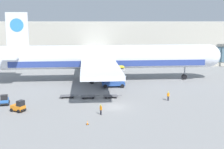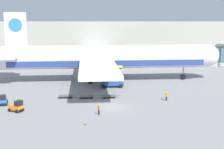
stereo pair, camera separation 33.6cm
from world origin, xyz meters
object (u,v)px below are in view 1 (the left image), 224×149
object	(u,v)px
ground_crew_near	(168,95)
scissor_lift_loader	(113,79)
baggage_tug_foreground	(4,100)
baggage_dolly_second	(87,96)
baggage_dolly_third	(110,96)
baggage_dolly_lead	(67,96)
traffic_cone_near	(87,123)
airplane_main	(104,58)
ground_crew_far	(100,109)
baggage_tug_mid	(18,107)

from	to	relation	value
ground_crew_near	scissor_lift_loader	bearing A→B (deg)	-75.46
baggage_tug_foreground	baggage_dolly_second	distance (m)	15.77
baggage_dolly_third	ground_crew_near	bearing A→B (deg)	-17.71
baggage_dolly_lead	baggage_dolly_second	size ratio (longest dim) A/B	1.00
baggage_tug_foreground	traffic_cone_near	bearing A→B (deg)	41.47
airplane_main	traffic_cone_near	world-z (taller)	airplane_main
scissor_lift_loader	ground_crew_near	size ratio (longest dim) A/B	3.06
baggage_dolly_second	baggage_tug_foreground	bearing A→B (deg)	-170.17
airplane_main	ground_crew_far	world-z (taller)	airplane_main
baggage_tug_foreground	ground_crew_far	bearing A→B (deg)	56.63
ground_crew_far	traffic_cone_near	distance (m)	5.10
baggage_tug_mid	baggage_dolly_second	world-z (taller)	baggage_tug_mid
baggage_tug_mid	ground_crew_near	world-z (taller)	baggage_tug_mid
baggage_tug_foreground	traffic_cone_near	xyz separation A→B (m)	(16.12, -10.57, -0.58)
baggage_tug_foreground	ground_crew_far	distance (m)	18.92
airplane_main	baggage_dolly_second	distance (m)	18.02
airplane_main	traffic_cone_near	size ratio (longest dim) A/B	94.92
baggage_dolly_third	baggage_tug_foreground	bearing A→B (deg)	-173.37
baggage_dolly_lead	traffic_cone_near	world-z (taller)	traffic_cone_near
scissor_lift_loader	baggage_dolly_lead	xyz separation A→B (m)	(-9.26, -9.88, -1.46)
ground_crew_near	baggage_tug_mid	bearing A→B (deg)	-12.54
baggage_tug_foreground	baggage_dolly_second	size ratio (longest dim) A/B	0.72
airplane_main	baggage_dolly_third	bearing A→B (deg)	-89.57
baggage_dolly_second	ground_crew_far	world-z (taller)	ground_crew_far
baggage_tug_foreground	ground_crew_far	xyz separation A→B (m)	(17.99, -5.88, 0.16)
scissor_lift_loader	baggage_dolly_third	bearing A→B (deg)	-98.01
baggage_tug_mid	ground_crew_near	distance (m)	27.82
baggage_tug_foreground	baggage_tug_mid	bearing A→B (deg)	27.92
baggage_tug_foreground	baggage_dolly_lead	size ratio (longest dim) A/B	0.72
baggage_dolly_third	ground_crew_near	distance (m)	11.36
airplane_main	scissor_lift_loader	world-z (taller)	airplane_main
baggage_dolly_second	baggage_dolly_third	world-z (taller)	same
scissor_lift_loader	baggage_dolly_lead	world-z (taller)	scissor_lift_loader
ground_crew_near	ground_crew_far	xyz separation A→B (m)	(-12.75, -8.79, -0.01)
baggage_dolly_third	traffic_cone_near	bearing A→B (deg)	-110.07
airplane_main	baggage_tug_mid	xyz separation A→B (m)	(-14.25, -25.65, -4.96)
ground_crew_far	traffic_cone_near	size ratio (longest dim) A/B	2.88
airplane_main	ground_crew_near	world-z (taller)	airplane_main
scissor_lift_loader	ground_crew_far	world-z (taller)	scissor_lift_loader
ground_crew_far	airplane_main	bearing A→B (deg)	139.22
airplane_main	baggage_dolly_second	size ratio (longest dim) A/B	15.40
baggage_dolly_second	traffic_cone_near	size ratio (longest dim) A/B	6.17
baggage_tug_foreground	traffic_cone_near	size ratio (longest dim) A/B	4.45
baggage_dolly_third	ground_crew_far	distance (m)	10.94
baggage_tug_foreground	scissor_lift_loader	bearing A→B (deg)	111.16
baggage_tug_mid	baggage_dolly_third	bearing A→B (deg)	56.88
baggage_tug_foreground	baggage_dolly_third	bearing A→B (deg)	88.85
airplane_main	baggage_dolly_lead	bearing A→B (deg)	-118.15
baggage_dolly_third	traffic_cone_near	distance (m)	15.88
baggage_tug_mid	traffic_cone_near	size ratio (longest dim) A/B	4.59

